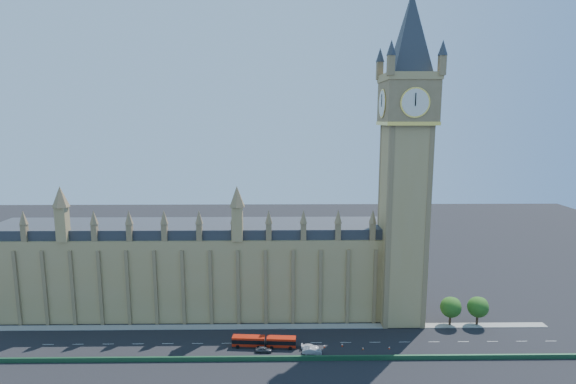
{
  "coord_description": "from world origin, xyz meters",
  "views": [
    {
      "loc": [
        2.81,
        -113.0,
        59.65
      ],
      "look_at": [
        4.51,
        10.0,
        39.67
      ],
      "focal_mm": 28.0,
      "sensor_mm": 36.0,
      "label": 1
    }
  ],
  "objects_px": {
    "car_silver": "(312,351)",
    "car_white": "(310,347)",
    "car_grey": "(264,350)",
    "red_bus": "(264,342)"
  },
  "relations": [
    {
      "from": "car_grey",
      "to": "car_white",
      "type": "xyz_separation_m",
      "value": [
        12.13,
        1.18,
        -0.04
      ]
    },
    {
      "from": "car_grey",
      "to": "car_white",
      "type": "relative_size",
      "value": 0.9
    },
    {
      "from": "red_bus",
      "to": "car_white",
      "type": "relative_size",
      "value": 3.6
    },
    {
      "from": "red_bus",
      "to": "car_white",
      "type": "xyz_separation_m",
      "value": [
        12.15,
        -1.51,
        -0.83
      ]
    },
    {
      "from": "red_bus",
      "to": "car_silver",
      "type": "bearing_deg",
      "value": -12.78
    },
    {
      "from": "car_grey",
      "to": "car_white",
      "type": "height_order",
      "value": "car_grey"
    },
    {
      "from": "car_silver",
      "to": "car_white",
      "type": "height_order",
      "value": "car_silver"
    },
    {
      "from": "red_bus",
      "to": "car_grey",
      "type": "distance_m",
      "value": 2.8
    },
    {
      "from": "car_grey",
      "to": "car_silver",
      "type": "relative_size",
      "value": 0.85
    },
    {
      "from": "red_bus",
      "to": "car_silver",
      "type": "distance_m",
      "value": 13.05
    }
  ]
}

